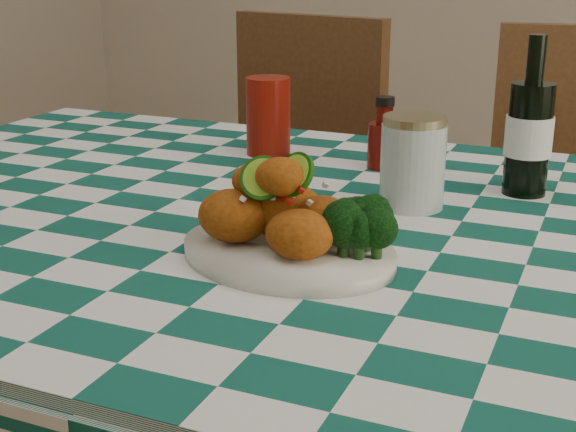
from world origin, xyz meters
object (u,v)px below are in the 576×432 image
at_px(ketchup_bottle, 384,133).
at_px(beer_bottle, 531,116).
at_px(mason_jar, 413,162).
at_px(wooden_chair_left, 263,218).
at_px(plate, 288,252).
at_px(fried_chicken_pile, 284,202).
at_px(red_tumbler, 268,116).

relative_size(ketchup_bottle, beer_bottle, 0.51).
bearing_deg(beer_bottle, mason_jar, -136.87).
xyz_separation_m(beer_bottle, wooden_chair_left, (-0.69, 0.53, -0.41)).
xyz_separation_m(ketchup_bottle, mason_jar, (0.10, -0.19, 0.01)).
height_order(beer_bottle, wooden_chair_left, beer_bottle).
height_order(plate, fried_chicken_pile, fried_chicken_pile).
relative_size(mason_jar, beer_bottle, 0.56).
xyz_separation_m(red_tumbler, wooden_chair_left, (-0.23, 0.46, -0.36)).
bearing_deg(mason_jar, red_tumbler, 147.40).
relative_size(red_tumbler, beer_bottle, 0.58).
bearing_deg(wooden_chair_left, fried_chicken_pile, -50.72).
bearing_deg(mason_jar, wooden_chair_left, 129.64).
relative_size(fried_chicken_pile, ketchup_bottle, 1.38).
distance_m(fried_chicken_pile, red_tumbler, 0.52).
bearing_deg(fried_chicken_pile, ketchup_bottle, 91.79).
distance_m(plate, mason_jar, 0.28).
bearing_deg(plate, red_tumbler, 117.11).
bearing_deg(beer_bottle, plate, -119.53).
xyz_separation_m(mason_jar, beer_bottle, (0.14, 0.13, 0.05)).
bearing_deg(wooden_chair_left, ketchup_bottle, -33.54).
relative_size(fried_chicken_pile, mason_jar, 1.26).
xyz_separation_m(fried_chicken_pile, red_tumbler, (-0.23, 0.47, -0.00)).
xyz_separation_m(fried_chicken_pile, mason_jar, (0.09, 0.26, -0.01)).
height_order(red_tumbler, beer_bottle, beer_bottle).
distance_m(ketchup_bottle, mason_jar, 0.22).
bearing_deg(fried_chicken_pile, beer_bottle, 59.93).
xyz_separation_m(red_tumbler, mason_jar, (0.32, -0.20, -0.00)).
distance_m(beer_bottle, wooden_chair_left, 0.96).
distance_m(mason_jar, beer_bottle, 0.20).
distance_m(plate, fried_chicken_pile, 0.06).
height_order(mason_jar, beer_bottle, beer_bottle).
bearing_deg(red_tumbler, wooden_chair_left, 116.47).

